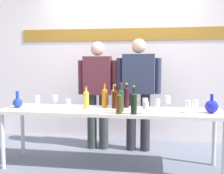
% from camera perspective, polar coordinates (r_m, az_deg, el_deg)
% --- Properties ---
extents(ground_plane, '(10.00, 10.00, 0.00)m').
position_cam_1_polar(ground_plane, '(3.58, -0.39, -16.19)').
color(ground_plane, slate).
extents(back_wall, '(4.92, 0.11, 3.00)m').
position_cam_1_polar(back_wall, '(4.62, 2.23, 7.69)').
color(back_wall, white).
rests_on(back_wall, ground).
extents(display_table, '(2.69, 0.61, 0.72)m').
position_cam_1_polar(display_table, '(3.39, -0.39, -5.61)').
color(display_table, silver).
rests_on(display_table, ground).
extents(decanter_blue_left, '(0.12, 0.12, 0.21)m').
position_cam_1_polar(decanter_blue_left, '(3.71, -18.98, -3.02)').
color(decanter_blue_left, '#1B35A0').
rests_on(decanter_blue_left, display_table).
extents(decanter_blue_right, '(0.15, 0.15, 0.22)m').
position_cam_1_polar(decanter_blue_right, '(3.34, 19.94, -3.80)').
color(decanter_blue_right, '#1B24B4').
rests_on(decanter_blue_right, display_table).
extents(presenter_left, '(0.59, 0.22, 1.60)m').
position_cam_1_polar(presenter_left, '(4.10, -2.99, -0.29)').
color(presenter_left, '#303636').
rests_on(presenter_left, ground).
extents(presenter_right, '(0.65, 0.22, 1.64)m').
position_cam_1_polar(presenter_right, '(4.01, 5.51, 0.08)').
color(presenter_right, '#29282F').
rests_on(presenter_right, ground).
extents(wine_bottle_0, '(0.07, 0.07, 0.32)m').
position_cam_1_polar(wine_bottle_0, '(3.09, 4.55, -3.23)').
color(wine_bottle_0, black).
rests_on(wine_bottle_0, display_table).
extents(wine_bottle_1, '(0.07, 0.07, 0.28)m').
position_cam_1_polar(wine_bottle_1, '(3.46, -5.39, -2.42)').
color(wine_bottle_1, gold).
rests_on(wine_bottle_1, display_table).
extents(wine_bottle_2, '(0.07, 0.07, 0.34)m').
position_cam_1_polar(wine_bottle_2, '(3.25, 1.84, -2.57)').
color(wine_bottle_2, '#1A3B26').
rests_on(wine_bottle_2, display_table).
extents(wine_bottle_3, '(0.07, 0.07, 0.31)m').
position_cam_1_polar(wine_bottle_3, '(3.52, 3.00, -2.01)').
color(wine_bottle_3, black).
rests_on(wine_bottle_3, display_table).
extents(wine_bottle_4, '(0.07, 0.07, 0.32)m').
position_cam_1_polar(wine_bottle_4, '(3.58, 0.39, -2.05)').
color(wine_bottle_4, gold).
rests_on(wine_bottle_4, display_table).
extents(wine_bottle_5, '(0.07, 0.07, 0.30)m').
position_cam_1_polar(wine_bottle_5, '(3.46, 0.62, -2.35)').
color(wine_bottle_5, '#37160C').
rests_on(wine_bottle_5, display_table).
extents(wine_bottle_6, '(0.07, 0.07, 0.30)m').
position_cam_1_polar(wine_bottle_6, '(3.10, 1.50, -3.28)').
color(wine_bottle_6, '#483212').
rests_on(wine_bottle_6, display_table).
extents(wine_bottle_7, '(0.07, 0.07, 0.32)m').
position_cam_1_polar(wine_bottle_7, '(3.53, -1.54, -2.08)').
color(wine_bottle_7, orange).
rests_on(wine_bottle_7, display_table).
extents(wine_glass_left_0, '(0.07, 0.07, 0.14)m').
position_cam_1_polar(wine_glass_left_0, '(3.78, -11.73, -2.30)').
color(wine_glass_left_0, white).
rests_on(wine_glass_left_0, display_table).
extents(wine_glass_left_1, '(0.06, 0.06, 0.13)m').
position_cam_1_polar(wine_glass_left_1, '(3.86, -15.20, -2.26)').
color(wine_glass_left_1, white).
rests_on(wine_glass_left_1, display_table).
extents(wine_glass_left_2, '(0.07, 0.07, 0.16)m').
position_cam_1_polar(wine_glass_left_2, '(3.58, -15.31, -2.58)').
color(wine_glass_left_2, white).
rests_on(wine_glass_left_2, display_table).
extents(wine_glass_left_3, '(0.07, 0.07, 0.14)m').
position_cam_1_polar(wine_glass_left_3, '(3.36, -9.14, -3.12)').
color(wine_glass_left_3, white).
rests_on(wine_glass_left_3, display_table).
extents(wine_glass_right_0, '(0.06, 0.06, 0.15)m').
position_cam_1_polar(wine_glass_right_0, '(3.24, 15.50, -3.57)').
color(wine_glass_right_0, white).
rests_on(wine_glass_right_0, display_table).
extents(wine_glass_right_1, '(0.07, 0.07, 0.15)m').
position_cam_1_polar(wine_glass_right_1, '(3.29, 16.88, -3.39)').
color(wine_glass_right_1, white).
rests_on(wine_glass_right_1, display_table).
extents(wine_glass_right_2, '(0.06, 0.06, 0.15)m').
position_cam_1_polar(wine_glass_right_2, '(3.28, 9.41, -3.20)').
color(wine_glass_right_2, white).
rests_on(wine_glass_right_2, display_table).
extents(wine_glass_right_3, '(0.07, 0.07, 0.16)m').
position_cam_1_polar(wine_glass_right_3, '(3.48, 11.47, -2.58)').
color(wine_glass_right_3, white).
rests_on(wine_glass_right_3, display_table).
extents(wine_glass_right_4, '(0.07, 0.07, 0.13)m').
position_cam_1_polar(wine_glass_right_4, '(3.47, 6.87, -2.93)').
color(wine_glass_right_4, white).
rests_on(wine_glass_right_4, display_table).
extents(wine_glass_right_5, '(0.07, 0.07, 0.14)m').
position_cam_1_polar(wine_glass_right_5, '(3.12, 6.97, -3.85)').
color(wine_glass_right_5, white).
rests_on(wine_glass_right_5, display_table).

